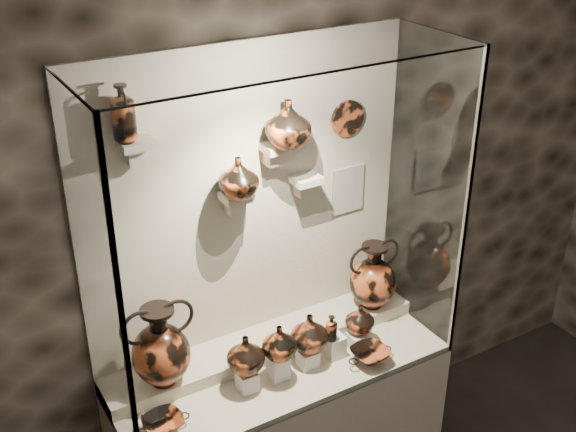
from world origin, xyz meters
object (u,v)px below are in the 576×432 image
object	(u,v)px
kylix_left	(163,424)
kylix_right	(370,355)
jug_b	(279,342)
jug_e	(360,318)
amphora_left	(160,345)
amphora_right	(373,275)
ovoid_vase_b	(288,123)
jug_a	(246,354)
jug_c	(309,332)
lekythos_small	(331,326)
ovoid_vase_a	(238,177)
lekythos_tall	(123,111)

from	to	relation	value
kylix_left	kylix_right	world-z (taller)	kylix_right
jug_b	jug_e	world-z (taller)	jug_b
amphora_left	amphora_right	size ratio (longest dim) A/B	1.09
kylix_right	jug_e	bearing A→B (deg)	78.80
jug_b	ovoid_vase_b	world-z (taller)	ovoid_vase_b
jug_a	jug_c	world-z (taller)	jug_a
amphora_right	jug_b	size ratio (longest dim) A/B	2.12
amphora_right	kylix_left	xyz separation A→B (m)	(-1.32, -0.25, -0.21)
lekythos_small	amphora_right	bearing A→B (deg)	9.10
jug_b	ovoid_vase_a	world-z (taller)	ovoid_vase_a
lekythos_small	kylix_right	xyz separation A→B (m)	(0.16, -0.12, -0.15)
lekythos_small	lekythos_tall	distance (m)	1.47
amphora_right	kylix_right	distance (m)	0.46
amphora_right	lekythos_small	world-z (taller)	amphora_right
jug_a	lekythos_small	world-z (taller)	jug_a
jug_e	kylix_right	world-z (taller)	jug_e
jug_e	kylix_left	distance (m)	1.12
jug_e	lekythos_small	xyz separation A→B (m)	(-0.20, -0.03, 0.04)
jug_a	kylix_left	bearing A→B (deg)	-167.42
jug_c	jug_a	bearing A→B (deg)	159.81
jug_e	amphora_right	bearing A→B (deg)	60.84
jug_e	ovoid_vase_a	size ratio (longest dim) A/B	0.82
ovoid_vase_a	ovoid_vase_b	distance (m)	0.33
jug_a	jug_b	xyz separation A→B (m)	(0.16, -0.03, 0.02)
kylix_left	lekythos_tall	distance (m)	1.37
kylix_left	kylix_right	xyz separation A→B (m)	(1.07, -0.07, 0.00)
lekythos_tall	kylix_left	bearing A→B (deg)	-120.09
kylix_right	amphora_left	bearing A→B (deg)	166.06
jug_a	jug_c	xyz separation A→B (m)	(0.35, 0.00, -0.01)
jug_b	ovoid_vase_b	distance (m)	1.03
jug_c	lekythos_tall	distance (m)	1.41
jug_e	kylix_left	size ratio (longest dim) A/B	0.68
jug_b	lekythos_tall	size ratio (longest dim) A/B	0.66
jug_a	lekythos_tall	bearing A→B (deg)	146.84
jug_e	lekythos_tall	size ratio (longest dim) A/B	0.59
jug_b	jug_c	world-z (taller)	jug_b
jug_c	lekythos_tall	size ratio (longest dim) A/B	0.74
ovoid_vase_a	ovoid_vase_b	bearing A→B (deg)	10.16
amphora_left	lekythos_small	distance (m)	0.84
amphora_right	jug_c	size ratio (longest dim) A/B	1.91
lekythos_tall	ovoid_vase_b	world-z (taller)	lekythos_tall
jug_a	ovoid_vase_b	bearing A→B (deg)	34.01
jug_c	lekythos_tall	xyz separation A→B (m)	(-0.73, 0.27, 1.18)
amphora_left	ovoid_vase_a	world-z (taller)	ovoid_vase_a
lekythos_tall	ovoid_vase_a	size ratio (longest dim) A/B	1.39
amphora_right	jug_a	world-z (taller)	amphora_right
lekythos_small	ovoid_vase_a	bearing A→B (deg)	125.55
amphora_left	kylix_left	bearing A→B (deg)	-99.72
kylix_left	kylix_right	distance (m)	1.07
lekythos_small	lekythos_tall	xyz separation A→B (m)	(-0.84, 0.30, 1.17)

